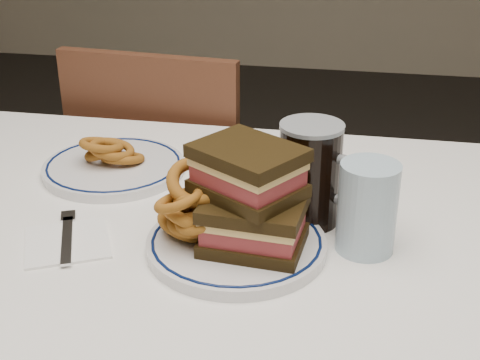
% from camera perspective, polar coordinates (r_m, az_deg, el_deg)
% --- Properties ---
extents(dining_table, '(1.27, 0.87, 0.75)m').
position_cam_1_polar(dining_table, '(1.03, -2.02, -9.71)').
color(dining_table, white).
rests_on(dining_table, floor).
extents(chair_far, '(0.44, 0.44, 0.87)m').
position_cam_1_polar(chair_far, '(1.67, -5.74, -1.78)').
color(chair_far, '#412314').
rests_on(chair_far, floor).
extents(main_plate, '(0.25, 0.25, 0.02)m').
position_cam_1_polar(main_plate, '(0.93, -0.30, -5.45)').
color(main_plate, silver).
rests_on(main_plate, dining_table).
extents(reuben_sandwich, '(0.17, 0.16, 0.14)m').
position_cam_1_polar(reuben_sandwich, '(0.88, 0.93, -1.50)').
color(reuben_sandwich, black).
rests_on(reuben_sandwich, main_plate).
extents(onion_rings_main, '(0.12, 0.11, 0.13)m').
position_cam_1_polar(onion_rings_main, '(0.91, -4.00, -2.62)').
color(onion_rings_main, brown).
rests_on(onion_rings_main, main_plate).
extents(ketchup_ramekin, '(0.05, 0.05, 0.03)m').
position_cam_1_polar(ketchup_ramekin, '(0.98, -1.90, -2.03)').
color(ketchup_ramekin, silver).
rests_on(ketchup_ramekin, main_plate).
extents(beer_mug, '(0.13, 0.09, 0.15)m').
position_cam_1_polar(beer_mug, '(0.98, 6.15, 0.58)').
color(beer_mug, black).
rests_on(beer_mug, dining_table).
extents(water_glass, '(0.08, 0.08, 0.13)m').
position_cam_1_polar(water_glass, '(0.92, 10.81, -2.34)').
color(water_glass, '#A5C2D4').
rests_on(water_glass, dining_table).
extents(far_plate, '(0.24, 0.24, 0.02)m').
position_cam_1_polar(far_plate, '(1.18, -10.70, 1.11)').
color(far_plate, silver).
rests_on(far_plate, dining_table).
extents(onion_rings_far, '(0.11, 0.09, 0.06)m').
position_cam_1_polar(onion_rings_far, '(1.17, -11.02, 2.47)').
color(onion_rings_far, brown).
rests_on(onion_rings_far, far_plate).
extents(napkin_fork, '(0.15, 0.16, 0.01)m').
position_cam_1_polar(napkin_fork, '(0.98, -14.53, -5.06)').
color(napkin_fork, white).
rests_on(napkin_fork, dining_table).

